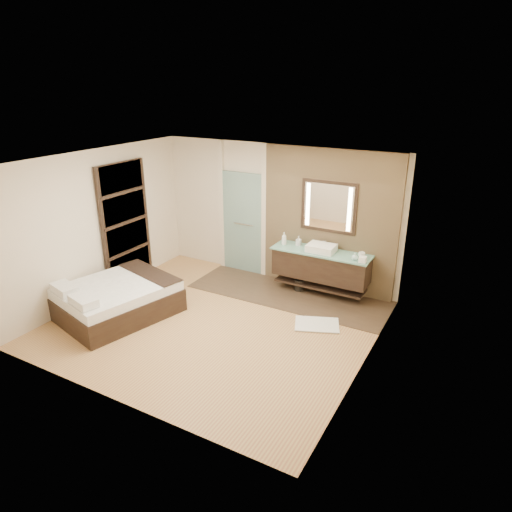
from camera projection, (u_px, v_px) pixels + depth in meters
The scene contains 15 objects.
floor at pixel (216, 323), 7.64m from camera, with size 5.00×5.00×0.00m, color #9F6342.
tile_strip at pixel (288, 294), 8.67m from camera, with size 3.80×1.30×0.01m, color #3B2B20.
stone_wall at pixel (329, 222), 8.46m from camera, with size 2.60×0.08×2.70m, color tan.
vanity at pixel (321, 265), 8.50m from camera, with size 1.85×0.55×0.88m.
mirror_unit at pixel (329, 207), 8.31m from camera, with size 1.06×0.04×0.96m.
frosted_door at pixel (243, 219), 9.36m from camera, with size 1.10×0.12×2.70m.
shoji_partition at pixel (126, 224), 8.78m from camera, with size 0.06×1.20×2.40m.
bed at pixel (117, 299), 7.83m from camera, with size 1.88×2.14×0.71m.
bath_mat at pixel (317, 324), 7.57m from camera, with size 0.72×0.50×0.02m, color white.
waste_bin at pixel (299, 285), 8.79m from camera, with size 0.19×0.19×0.24m, color black.
tissue_box at pixel (363, 259), 7.87m from camera, with size 0.12×0.12×0.10m, color white.
soap_bottle_a at pixel (284, 239), 8.68m from camera, with size 0.10×0.10×0.25m, color white.
soap_bottle_b at pixel (299, 241), 8.65m from camera, with size 0.08×0.08×0.18m, color #B2B2B2.
soap_bottle_c at pixel (355, 256), 7.96m from camera, with size 0.11×0.11×0.14m, color silver.
cup at pixel (362, 255), 8.08m from camera, with size 0.12×0.12×0.10m, color white.
Camera 1 is at (3.83, -5.55, 3.82)m, focal length 32.00 mm.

